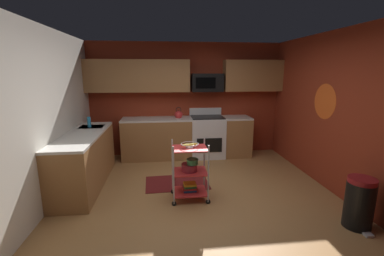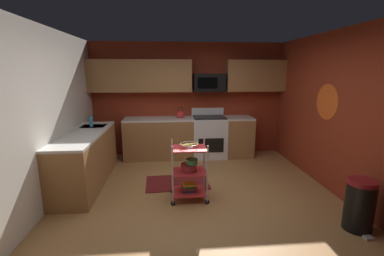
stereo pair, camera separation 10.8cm
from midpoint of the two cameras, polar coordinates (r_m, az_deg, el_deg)
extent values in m
cube|color=#A87542|center=(4.27, 0.94, -15.34)|extent=(4.40, 4.80, 0.04)
cube|color=maroon|center=(6.24, -1.86, 6.19)|extent=(4.52, 0.06, 2.60)
cube|color=silver|center=(4.19, -30.85, 1.46)|extent=(0.06, 4.80, 2.60)
cube|color=maroon|center=(4.68, 29.24, 2.59)|extent=(0.06, 4.80, 2.60)
cylinder|color=#E5591E|center=(5.01, 26.23, 5.17)|extent=(0.00, 0.60, 0.60)
cube|color=#9E6B3D|center=(6.07, -1.55, -2.24)|extent=(2.92, 0.60, 0.88)
cube|color=silver|center=(5.97, -1.58, 2.04)|extent=(2.92, 0.60, 0.04)
cube|color=#9E6B3D|center=(4.97, -22.69, -6.52)|extent=(0.60, 2.08, 0.88)
cube|color=silver|center=(4.85, -23.14, -1.36)|extent=(0.60, 2.08, 0.04)
cube|color=#B7BABC|center=(5.41, -21.34, -0.52)|extent=(0.44, 0.36, 0.16)
cube|color=white|center=(6.12, 2.78, -1.94)|extent=(0.76, 0.64, 0.92)
cube|color=black|center=(5.84, 3.27, -3.76)|extent=(0.56, 0.01, 0.32)
cube|color=white|center=(6.29, 2.41, 3.57)|extent=(0.76, 0.06, 0.18)
cube|color=black|center=(6.02, 2.82, 2.40)|extent=(0.72, 0.60, 0.02)
cube|color=#9E6B3D|center=(6.02, -12.12, 10.96)|extent=(2.26, 0.33, 0.70)
cube|color=#9E6B3D|center=(6.32, 12.50, 10.99)|extent=(1.34, 0.33, 0.70)
cube|color=black|center=(6.04, 2.73, 9.79)|extent=(0.70, 0.38, 0.40)
cube|color=black|center=(5.84, 2.45, 9.71)|extent=(0.44, 0.01, 0.24)
cylinder|color=silver|center=(3.88, -4.81, -10.27)|extent=(0.02, 0.02, 0.88)
cylinder|color=black|center=(4.07, -4.69, -16.00)|extent=(0.07, 0.02, 0.07)
cylinder|color=silver|center=(3.93, 2.78, -9.97)|extent=(0.02, 0.02, 0.88)
cylinder|color=black|center=(4.11, 2.72, -15.66)|extent=(0.07, 0.02, 0.07)
cylinder|color=silver|center=(4.26, -4.96, -8.20)|extent=(0.02, 0.02, 0.88)
cylinder|color=black|center=(4.43, -4.85, -13.55)|extent=(0.07, 0.02, 0.07)
cylinder|color=silver|center=(4.30, 1.93, -7.97)|extent=(0.02, 0.02, 0.88)
cylinder|color=black|center=(4.47, 1.89, -13.27)|extent=(0.07, 0.02, 0.07)
cube|color=red|center=(4.22, -1.23, -13.56)|extent=(0.51, 0.41, 0.02)
cube|color=red|center=(4.09, -1.25, -9.40)|extent=(0.51, 0.41, 0.02)
cube|color=red|center=(3.97, -1.28, -4.43)|extent=(0.51, 0.41, 0.02)
torus|color=silver|center=(3.95, -1.28, -3.47)|extent=(0.27, 0.27, 0.01)
cylinder|color=silver|center=(3.96, -1.28, -4.17)|extent=(0.12, 0.12, 0.02)
ellipsoid|color=yellow|center=(3.97, -0.61, -3.60)|extent=(0.17, 0.09, 0.04)
ellipsoid|color=yellow|center=(3.94, -1.96, -3.76)|extent=(0.17, 0.09, 0.04)
cylinder|color=maroon|center=(4.07, -1.31, -8.58)|extent=(0.24, 0.24, 0.11)
torus|color=maroon|center=(4.05, -1.31, -7.86)|extent=(0.25, 0.25, 0.01)
cylinder|color=#387F4C|center=(4.02, -0.67, -7.31)|extent=(0.17, 0.17, 0.08)
torus|color=#387F4C|center=(4.01, -0.67, -6.79)|extent=(0.18, 0.18, 0.01)
cube|color=#1E4C8C|center=(4.21, -1.23, -13.22)|extent=(0.20, 0.15, 0.04)
cube|color=#B22626|center=(4.20, -1.24, -12.83)|extent=(0.23, 0.17, 0.03)
cube|color=#26723F|center=(4.18, -1.24, -12.44)|extent=(0.20, 0.16, 0.04)
cube|color=gold|center=(4.17, -1.24, -12.03)|extent=(0.20, 0.17, 0.03)
sphere|color=red|center=(5.94, -3.44, 2.87)|extent=(0.18, 0.18, 0.18)
sphere|color=black|center=(5.93, -3.45, 3.70)|extent=(0.03, 0.03, 0.03)
cone|color=red|center=(5.94, -2.66, 3.06)|extent=(0.09, 0.04, 0.06)
torus|color=black|center=(5.92, -3.45, 3.94)|extent=(0.12, 0.01, 0.12)
cylinder|color=#2D8CBF|center=(5.32, -21.92, 1.20)|extent=(0.06, 0.06, 0.20)
cylinder|color=black|center=(4.04, 31.75, -13.97)|extent=(0.34, 0.34, 0.60)
cylinder|color=maroon|center=(3.91, 32.30, -9.59)|extent=(0.33, 0.33, 0.06)
cube|color=#B2B2B7|center=(4.02, 33.18, -18.81)|extent=(0.10, 0.08, 0.03)
cube|color=maroon|center=(4.81, -3.93, -11.73)|extent=(1.13, 0.75, 0.01)
camera|label=1|loc=(0.05, -90.72, -0.16)|focal=24.65mm
camera|label=2|loc=(0.05, 89.28, 0.16)|focal=24.65mm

